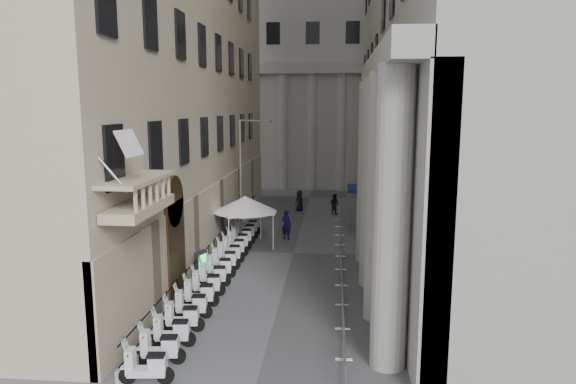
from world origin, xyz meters
name	(u,v)px	position (x,y,z in m)	size (l,w,h in m)	color
far_building	(315,49)	(0.00, 48.00, 15.00)	(22.00, 10.00, 30.00)	#B0AEA6
iron_fence	(219,257)	(-4.30, 18.00, 0.00)	(0.30, 28.00, 1.40)	black
blue_awning	(358,228)	(4.15, 26.00, 0.00)	(1.60, 3.00, 3.00)	navy
flag	(141,369)	(-4.00, 5.00, 0.00)	(1.00, 1.40, 8.20)	#9E0C11
scooter_0	(148,384)	(-3.42, 4.09, 0.00)	(0.56, 1.40, 1.50)	silver
scooter_1	(161,364)	(-3.42, 5.38, 0.00)	(0.56, 1.40, 1.50)	silver
scooter_2	(173,347)	(-3.42, 6.66, 0.00)	(0.56, 1.40, 1.50)	silver
scooter_3	(183,331)	(-3.42, 7.95, 0.00)	(0.56, 1.40, 1.50)	silver
scooter_4	(192,318)	(-3.42, 9.23, 0.00)	(0.56, 1.40, 1.50)	silver
scooter_5	(200,306)	(-3.42, 10.52, 0.00)	(0.56, 1.40, 1.50)	silver
scooter_6	(207,296)	(-3.42, 11.80, 0.00)	(0.56, 1.40, 1.50)	silver
scooter_7	(214,286)	(-3.42, 13.09, 0.00)	(0.56, 1.40, 1.50)	silver
scooter_8	(220,278)	(-3.42, 14.37, 0.00)	(0.56, 1.40, 1.50)	silver
scooter_9	(225,270)	(-3.42, 15.66, 0.00)	(0.56, 1.40, 1.50)	silver
scooter_10	(230,263)	(-3.42, 16.94, 0.00)	(0.56, 1.40, 1.50)	silver
scooter_11	(234,256)	(-3.42, 18.23, 0.00)	(0.56, 1.40, 1.50)	silver
scooter_12	(238,250)	(-3.42, 19.51, 0.00)	(0.56, 1.40, 1.50)	silver
scooter_13	(242,245)	(-3.42, 20.79, 0.00)	(0.56, 1.40, 1.50)	silver
scooter_14	(245,239)	(-3.42, 22.08, 0.00)	(0.56, 1.40, 1.50)	silver
scooter_15	(249,235)	(-3.42, 23.36, 0.00)	(0.56, 1.40, 1.50)	silver
barrier_0	(344,379)	(2.79, 4.95, 0.00)	(0.60, 2.40, 1.10)	#A5A7AC
barrier_1	(343,344)	(2.79, 7.45, 0.00)	(0.60, 2.40, 1.10)	#A5A7AC
barrier_2	(342,317)	(2.79, 9.95, 0.00)	(0.60, 2.40, 1.10)	#A5A7AC
barrier_3	(342,295)	(2.79, 12.45, 0.00)	(0.60, 2.40, 1.10)	#A5A7AC
barrier_4	(341,278)	(2.79, 14.95, 0.00)	(0.60, 2.40, 1.10)	#A5A7AC
barrier_5	(340,263)	(2.79, 17.45, 0.00)	(0.60, 2.40, 1.10)	#A5A7AC
barrier_6	(340,251)	(2.79, 19.95, 0.00)	(0.60, 2.40, 1.10)	#A5A7AC
barrier_7	(340,240)	(2.79, 22.45, 0.00)	(0.60, 2.40, 1.10)	#A5A7AC
barrier_8	(339,231)	(2.79, 24.95, 0.00)	(0.60, 2.40, 1.10)	#A5A7AC
barrier_9	(339,223)	(2.79, 27.45, 0.00)	(0.60, 2.40, 1.10)	#A5A7AC
security_tent	(255,206)	(-2.43, 20.05, 2.67)	(3.93, 3.93, 3.20)	silver
street_lamp	(244,165)	(-3.93, 24.79, 4.62)	(2.40, 1.11, 7.80)	#96999E
info_kiosk	(201,266)	(-4.19, 13.68, 0.80)	(0.50, 0.78, 1.59)	black
pedestrian_a	(286,225)	(-0.73, 22.43, 0.98)	(0.72, 0.47, 1.97)	#0D0D36
pedestrian_b	(334,204)	(2.42, 30.70, 0.85)	(0.83, 0.64, 1.70)	black
pedestrian_c	(300,201)	(-0.51, 31.87, 0.87)	(0.85, 0.55, 1.73)	black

